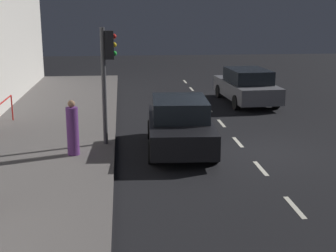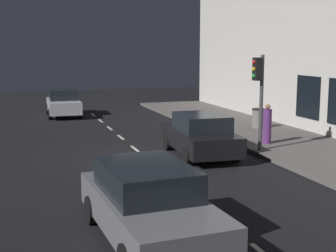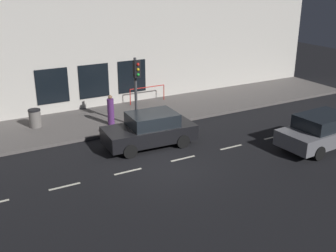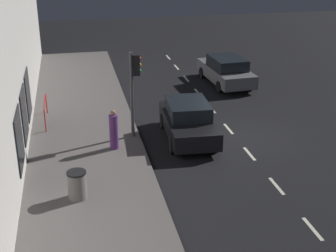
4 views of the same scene
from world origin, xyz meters
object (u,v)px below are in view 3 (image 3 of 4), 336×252
object	(u,v)px
pedestrian_0	(111,111)
trash_bin	(35,118)
traffic_light	(136,80)
parked_car_0	(150,130)
parked_car_1	(324,130)

from	to	relation	value
pedestrian_0	trash_bin	size ratio (longest dim) A/B	1.71
traffic_light	pedestrian_0	bearing A→B (deg)	46.20
parked_car_0	pedestrian_0	bearing A→B (deg)	15.27
traffic_light	trash_bin	size ratio (longest dim) A/B	3.80
trash_bin	pedestrian_0	bearing A→B (deg)	-113.55
traffic_light	parked_car_0	distance (m)	2.85
parked_car_0	trash_bin	world-z (taller)	parked_car_0
parked_car_1	trash_bin	bearing A→B (deg)	-131.11
traffic_light	trash_bin	world-z (taller)	traffic_light
traffic_light	parked_car_0	world-z (taller)	traffic_light
pedestrian_0	trash_bin	distance (m)	3.87
traffic_light	pedestrian_0	world-z (taller)	traffic_light
parked_car_0	pedestrian_0	size ratio (longest dim) A/B	2.67
pedestrian_0	trash_bin	bearing A→B (deg)	-125.05
trash_bin	parked_car_0	bearing A→B (deg)	-138.07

